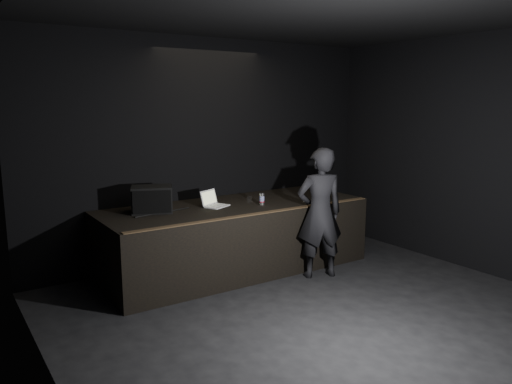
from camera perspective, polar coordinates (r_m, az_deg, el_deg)
The scene contains 11 objects.
ground at distance 5.75m, azimuth 12.42°, elevation -15.96°, with size 7.00×7.00×0.00m, color black.
room_walls at distance 5.19m, azimuth 13.28°, elevation 4.53°, with size 6.10×7.10×3.52m.
stage_riser at distance 7.58m, azimuth -2.43°, elevation -5.15°, with size 4.00×1.50×1.00m, color black.
riser_lip at distance 6.88m, azimuth 0.60°, elevation -2.41°, with size 3.92×0.10×0.01m, color brown.
stage_monitor at distance 7.06m, azimuth -11.80°, elevation -0.82°, with size 0.65×0.58×0.37m.
cable at distance 7.02m, azimuth -10.57°, elevation -2.30°, with size 0.02×0.02×0.89m, color black.
laptop at distance 7.36m, azimuth -4.89°, elevation -1.17°, with size 0.44×0.42×0.23m.
beer_can at distance 7.43m, azimuth 0.68°, elevation -0.81°, with size 0.07×0.07×0.18m.
plastic_cup at distance 7.58m, azimuth -0.76°, elevation -0.86°, with size 0.08×0.08×0.10m, color white.
wii_remote at distance 7.66m, azimuth 6.02°, elevation -1.07°, with size 0.04×0.17×0.03m, color white.
person at distance 7.22m, azimuth 7.30°, elevation -2.39°, with size 0.69×0.45×1.89m, color black.
Camera 1 is at (-3.77, -3.53, 2.52)m, focal length 35.00 mm.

